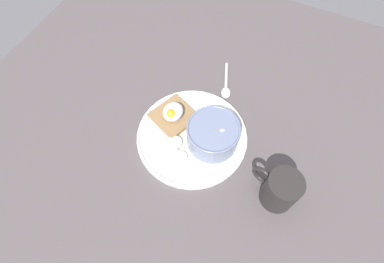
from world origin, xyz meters
TOP-DOWN VIEW (x-y plane):
  - ground_plane at (0.00, 0.00)cm, footprint 120.00×120.00cm
  - plate at (0.00, 0.00)cm, footprint 26.69×26.69cm
  - oatmeal_bowl at (-0.79, 4.97)cm, footprint 12.38×12.38cm
  - toast_slice at (-2.47, -6.23)cm, footprint 12.18×12.18cm
  - poached_egg at (-2.33, -6.21)cm, footprint 5.39×4.81cm
  - banana_slice_front at (6.76, 0.04)cm, footprint 4.14×4.11cm
  - banana_slice_left at (6.64, -2.52)cm, footprint 4.72×4.76cm
  - banana_slice_back at (3.90, -2.68)cm, footprint 4.87×4.85cm
  - banana_slice_right at (8.87, -1.46)cm, footprint 4.65×4.69cm
  - coffee_mug at (5.65, 22.74)cm, footprint 7.30×10.74cm
  - spoon at (-18.28, 1.55)cm, footprint 11.79×5.69cm

SIDE VIEW (x-z plane):
  - ground_plane at x=0.00cm, z-range 0.00..2.00cm
  - spoon at x=-18.28cm, z-range 2.00..2.80cm
  - plate at x=0.00cm, z-range 2.00..3.60cm
  - banana_slice_front at x=6.76cm, z-range 2.97..4.16cm
  - banana_slice_left at x=6.64cm, z-range 2.90..4.26cm
  - banana_slice_right at x=8.87cm, z-range 2.92..4.32cm
  - banana_slice_back at x=3.90cm, z-range 2.89..4.67cm
  - toast_slice at x=-2.47cm, z-range 3.09..4.59cm
  - oatmeal_bowl at x=-0.79cm, z-range 3.12..9.14cm
  - poached_egg at x=-2.33cm, z-range 4.38..7.94cm
  - coffee_mug at x=5.65cm, z-range 2.12..11.58cm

